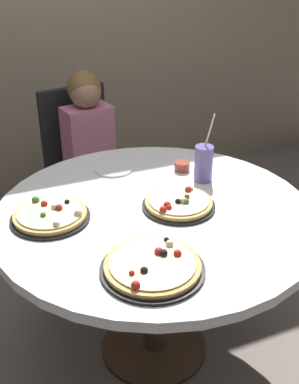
# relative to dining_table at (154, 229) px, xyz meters

# --- Properties ---
(ground_plane) EXTENTS (8.00, 8.00, 0.00)m
(ground_plane) POSITION_rel_dining_table_xyz_m (0.00, 0.00, -0.66)
(ground_plane) COLOR slate
(dining_table) EXTENTS (1.26, 1.26, 0.75)m
(dining_table) POSITION_rel_dining_table_xyz_m (0.00, 0.00, 0.00)
(dining_table) COLOR white
(dining_table) RESTS_ON ground_plane
(chair_wooden) EXTENTS (0.46, 0.46, 0.95)m
(chair_wooden) POSITION_rel_dining_table_xyz_m (-0.01, 1.03, -0.13)
(chair_wooden) COLOR black
(chair_wooden) RESTS_ON ground_plane
(diner_child) EXTENTS (0.31, 0.43, 1.08)m
(diner_child) POSITION_rel_dining_table_xyz_m (0.01, 0.85, -0.17)
(diner_child) COLOR #3F4766
(diner_child) RESTS_ON ground_plane
(pizza_veggie) EXTENTS (0.29, 0.29, 0.05)m
(pizza_veggie) POSITION_rel_dining_table_xyz_m (0.09, -0.03, 0.11)
(pizza_veggie) COLOR black
(pizza_veggie) RESTS_ON dining_table
(pizza_cheese) EXTENTS (0.30, 0.30, 0.05)m
(pizza_cheese) POSITION_rel_dining_table_xyz_m (-0.39, 0.08, 0.11)
(pizza_cheese) COLOR black
(pizza_cheese) RESTS_ON dining_table
(pizza_pepperoni) EXTENTS (0.34, 0.34, 0.05)m
(pizza_pepperoni) POSITION_rel_dining_table_xyz_m (-0.16, -0.36, 0.11)
(pizza_pepperoni) COLOR black
(pizza_pepperoni) RESTS_ON dining_table
(soda_cup) EXTENTS (0.08, 0.08, 0.31)m
(soda_cup) POSITION_rel_dining_table_xyz_m (0.30, 0.15, 0.17)
(soda_cup) COLOR #6659A5
(soda_cup) RESTS_ON dining_table
(sauce_bowl) EXTENTS (0.07, 0.07, 0.04)m
(sauce_bowl) POSITION_rel_dining_table_xyz_m (0.26, 0.27, 0.11)
(sauce_bowl) COLOR brown
(sauce_bowl) RESTS_ON dining_table
(plate_small) EXTENTS (0.18, 0.18, 0.01)m
(plate_small) POSITION_rel_dining_table_xyz_m (-0.03, 0.40, 0.10)
(plate_small) COLOR white
(plate_small) RESTS_ON dining_table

